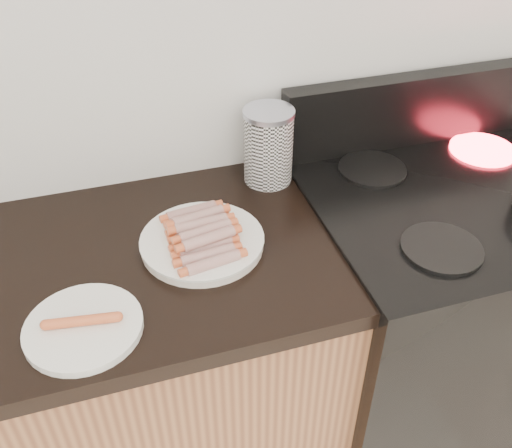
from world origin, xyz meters
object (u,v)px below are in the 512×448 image
object	(u,v)px
canister	(268,146)
main_plate	(202,243)
stove	(430,319)
side_plate	(84,327)

from	to	relation	value
canister	main_plate	bearing A→B (deg)	-136.09
stove	main_plate	world-z (taller)	main_plate
main_plate	stove	bearing A→B (deg)	-0.99
stove	side_plate	world-z (taller)	side_plate
stove	canister	xyz separation A→B (m)	(-0.44, 0.23, 0.54)
side_plate	canister	bearing A→B (deg)	38.35
main_plate	canister	size ratio (longest dim) A/B	1.38
main_plate	canister	bearing A→B (deg)	43.91
side_plate	canister	world-z (taller)	canister
main_plate	side_plate	world-z (taller)	main_plate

